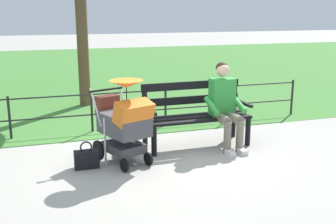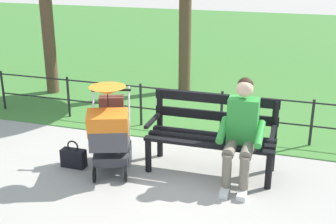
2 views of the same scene
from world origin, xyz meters
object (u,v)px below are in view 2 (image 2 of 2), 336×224
park_bench (212,131)px  stroller (110,128)px  handbag (74,158)px  person_on_bench (241,129)px

park_bench → stroller: 1.29m
stroller → handbag: 0.70m
park_bench → person_on_bench: bearing=150.4°
person_on_bench → handbag: 2.20m
park_bench → handbag: 1.83m
stroller → person_on_bench: bearing=-171.2°
person_on_bench → stroller: 1.61m
park_bench → handbag: park_bench is taller
person_on_bench → stroller: person_on_bench is taller
park_bench → stroller: (1.19, 0.47, 0.07)m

